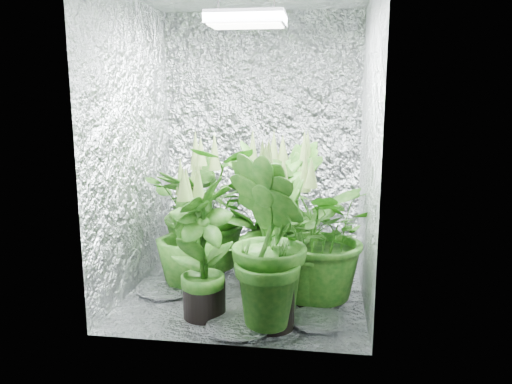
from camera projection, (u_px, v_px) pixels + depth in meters
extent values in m
plane|color=silver|center=(247.00, 289.00, 3.53)|extent=(1.60, 1.60, 0.00)
cube|color=silver|center=(262.00, 138.00, 4.11)|extent=(1.60, 0.02, 2.00)
cube|color=silver|center=(222.00, 166.00, 2.56)|extent=(1.60, 0.02, 2.00)
cube|color=silver|center=(133.00, 147.00, 3.44)|extent=(0.02, 1.60, 2.00)
cube|color=silver|center=(369.00, 151.00, 3.22)|extent=(0.02, 1.60, 2.00)
cube|color=gray|center=(246.00, 19.00, 3.17)|extent=(0.50, 0.30, 0.08)
cube|color=white|center=(246.00, 26.00, 3.18)|extent=(0.46, 0.26, 0.01)
cylinder|color=black|center=(218.00, 2.00, 3.17)|extent=(0.01, 0.01, 0.13)
cylinder|color=black|center=(274.00, 0.00, 3.12)|extent=(0.01, 0.01, 0.13)
cylinder|color=black|center=(208.00, 254.00, 3.89)|extent=(0.29, 0.29, 0.26)
cylinder|color=#463019|center=(208.00, 240.00, 3.87)|extent=(0.27, 0.27, 0.03)
imported|color=#0F470E|center=(207.00, 206.00, 3.81)|extent=(1.00, 1.00, 0.96)
cone|color=olive|center=(206.00, 152.00, 3.73)|extent=(0.09, 0.09, 0.26)
cylinder|color=black|center=(258.00, 263.00, 3.70)|extent=(0.29, 0.29, 0.25)
cylinder|color=#463019|center=(258.00, 248.00, 3.68)|extent=(0.26, 0.26, 0.03)
imported|color=#0F470E|center=(258.00, 210.00, 3.62)|extent=(0.72, 0.72, 1.00)
cone|color=olive|center=(258.00, 150.00, 3.54)|extent=(0.09, 0.09, 0.25)
cylinder|color=black|center=(288.00, 256.00, 3.83)|extent=(0.30, 0.30, 0.27)
cylinder|color=#463019|center=(289.00, 241.00, 3.80)|extent=(0.28, 0.28, 0.03)
imported|color=#0F470E|center=(289.00, 206.00, 3.75)|extent=(0.56, 0.56, 0.99)
cone|color=olive|center=(290.00, 150.00, 3.66)|extent=(0.10, 0.10, 0.27)
cylinder|color=black|center=(189.00, 272.00, 3.55)|extent=(0.25, 0.25, 0.23)
cylinder|color=#463019|center=(188.00, 259.00, 3.53)|extent=(0.23, 0.23, 0.03)
imported|color=#0F470E|center=(188.00, 228.00, 3.48)|extent=(0.63, 0.63, 0.82)
cone|color=olive|center=(186.00, 178.00, 3.41)|extent=(0.08, 0.08, 0.23)
cylinder|color=black|center=(315.00, 286.00, 3.28)|extent=(0.27, 0.27, 0.24)
cylinder|color=#463019|center=(315.00, 271.00, 3.26)|extent=(0.24, 0.24, 0.03)
imported|color=#0F470E|center=(316.00, 233.00, 3.21)|extent=(0.93, 0.93, 0.91)
cone|color=olive|center=(318.00, 172.00, 3.13)|extent=(0.09, 0.09, 0.24)
cylinder|color=black|center=(204.00, 298.00, 3.08)|extent=(0.26, 0.26, 0.23)
cylinder|color=#463019|center=(204.00, 283.00, 3.06)|extent=(0.24, 0.24, 0.03)
imported|color=#0F470E|center=(203.00, 245.00, 3.02)|extent=(0.60, 0.60, 0.87)
cone|color=olive|center=(202.00, 183.00, 2.94)|extent=(0.08, 0.08, 0.23)
cylinder|color=black|center=(271.00, 307.00, 2.95)|extent=(0.28, 0.28, 0.25)
cylinder|color=#463019|center=(271.00, 290.00, 2.93)|extent=(0.25, 0.25, 0.03)
imported|color=#0F470E|center=(272.00, 239.00, 2.87)|extent=(0.74, 0.74, 1.03)
cone|color=olive|center=(272.00, 161.00, 2.78)|extent=(0.09, 0.09, 0.25)
cylinder|color=black|center=(275.00, 274.00, 3.49)|extent=(0.26, 0.26, 0.23)
cylinder|color=#463019|center=(275.00, 261.00, 3.47)|extent=(0.24, 0.24, 0.03)
imported|color=#0F470E|center=(275.00, 225.00, 3.42)|extent=(0.67, 0.67, 0.89)
cone|color=olive|center=(276.00, 170.00, 3.35)|extent=(0.08, 0.08, 0.23)
cylinder|color=black|center=(336.00, 273.00, 3.74)|extent=(0.14, 0.14, 0.08)
cylinder|color=black|center=(337.00, 252.00, 3.71)|extent=(0.11, 0.11, 0.10)
cylinder|color=#4C4C51|center=(329.00, 251.00, 3.72)|extent=(0.03, 0.31, 0.31)
torus|color=#4C4C51|center=(329.00, 251.00, 3.72)|extent=(0.03, 0.32, 0.32)
cube|color=white|center=(281.00, 281.00, 2.88)|extent=(0.05, 0.02, 0.08)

